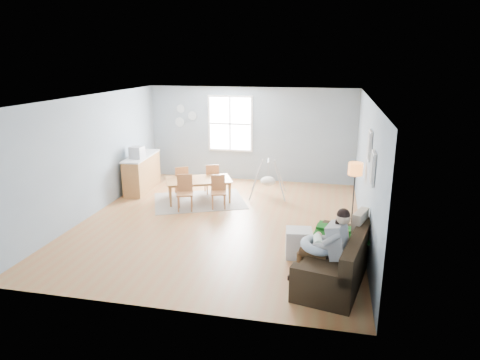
% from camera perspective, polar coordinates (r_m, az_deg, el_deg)
% --- Properties ---
extents(room, '(8.40, 9.40, 3.90)m').
position_cam_1_polar(room, '(8.91, -2.75, 9.12)').
color(room, '#AB6A3C').
extents(window, '(1.32, 0.08, 1.62)m').
position_cam_1_polar(window, '(12.48, -1.30, 7.51)').
color(window, silver).
rests_on(window, room).
extents(pictures, '(0.05, 1.34, 0.74)m').
position_cam_1_polar(pictures, '(7.70, 17.06, 3.06)').
color(pictures, silver).
rests_on(pictures, room).
extents(wall_plates, '(0.67, 0.02, 0.66)m').
position_cam_1_polar(wall_plates, '(12.86, -7.46, 8.44)').
color(wall_plates, '#A1B5C1').
rests_on(wall_plates, room).
extents(sofa, '(1.31, 2.22, 0.84)m').
position_cam_1_polar(sofa, '(7.24, 13.00, -10.54)').
color(sofa, black).
rests_on(sofa, room).
extents(green_throw, '(1.04, 0.89, 0.04)m').
position_cam_1_polar(green_throw, '(7.77, 13.58, -6.76)').
color(green_throw, '#145916').
rests_on(green_throw, sofa).
extents(beige_pillow, '(0.30, 0.52, 0.50)m').
position_cam_1_polar(beige_pillow, '(7.51, 15.70, -5.83)').
color(beige_pillow, tan).
rests_on(beige_pillow, sofa).
extents(father, '(0.97, 0.59, 1.32)m').
position_cam_1_polar(father, '(6.82, 11.60, -8.32)').
color(father, gray).
rests_on(father, sofa).
extents(nursing_pillow, '(0.68, 0.67, 0.22)m').
position_cam_1_polar(nursing_pillow, '(6.88, 10.30, -8.57)').
color(nursing_pillow, silver).
rests_on(nursing_pillow, father).
extents(infant, '(0.16, 0.38, 0.14)m').
position_cam_1_polar(infant, '(6.87, 10.35, -7.80)').
color(infant, silver).
rests_on(infant, nursing_pillow).
extents(toddler, '(0.56, 0.30, 0.87)m').
position_cam_1_polar(toddler, '(7.26, 12.94, -6.81)').
color(toddler, silver).
rests_on(toddler, sofa).
extents(floor_lamp, '(0.29, 0.29, 1.44)m').
position_cam_1_polar(floor_lamp, '(9.02, 15.10, 0.70)').
color(floor_lamp, black).
rests_on(floor_lamp, room).
extents(storage_cube, '(0.51, 0.47, 0.51)m').
position_cam_1_polar(storage_cube, '(7.88, 7.77, -8.33)').
color(storage_cube, silver).
rests_on(storage_cube, room).
extents(rug, '(2.70, 2.42, 0.01)m').
position_cam_1_polar(rug, '(10.86, -5.44, -2.77)').
color(rug, gray).
rests_on(rug, room).
extents(dining_table, '(1.83, 1.46, 0.56)m').
position_cam_1_polar(dining_table, '(10.78, -5.48, -1.38)').
color(dining_table, '#945C30').
rests_on(dining_table, rug).
extents(chair_sw, '(0.47, 0.47, 0.84)m').
position_cam_1_polar(chair_sw, '(10.17, -7.36, -1.39)').
color(chair_sw, '#A46D38').
rests_on(chair_sw, rug).
extents(chair_se, '(0.44, 0.44, 0.79)m').
position_cam_1_polar(chair_se, '(10.25, -2.91, -1.34)').
color(chair_se, '#A46D38').
rests_on(chair_se, rug).
extents(chair_nw, '(0.48, 0.48, 0.79)m').
position_cam_1_polar(chair_nw, '(11.23, -7.79, 0.08)').
color(chair_nw, '#A46D38').
rests_on(chair_nw, rug).
extents(chair_ne, '(0.49, 0.49, 0.81)m').
position_cam_1_polar(chair_ne, '(11.30, -3.77, 0.36)').
color(chair_ne, '#A46D38').
rests_on(chair_ne, rug).
extents(counter, '(0.63, 1.74, 0.96)m').
position_cam_1_polar(counter, '(11.93, -12.92, 1.00)').
color(counter, '#945C30').
rests_on(counter, room).
extents(monitor, '(0.35, 0.33, 0.31)m').
position_cam_1_polar(monitor, '(11.49, -13.61, 3.61)').
color(monitor, '#A1A1A6').
rests_on(monitor, counter).
extents(baby_swing, '(1.03, 1.05, 0.95)m').
position_cam_1_polar(baby_swing, '(11.09, 3.76, -0.06)').
color(baby_swing, '#A1A1A6').
rests_on(baby_swing, room).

